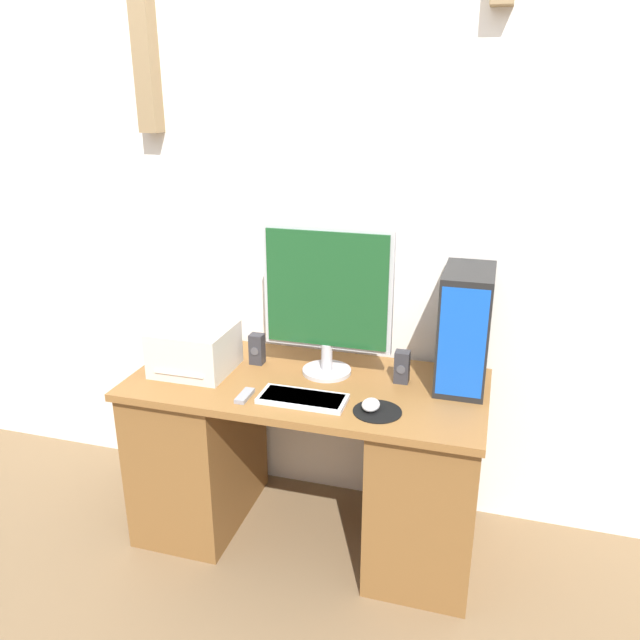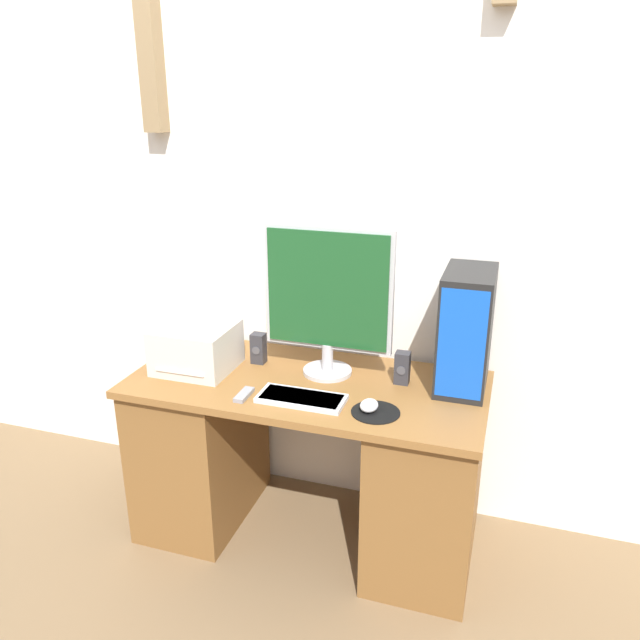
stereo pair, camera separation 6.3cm
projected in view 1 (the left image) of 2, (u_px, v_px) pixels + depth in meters
The scene contains 12 objects.
ground_plane at pixel (283, 585), 2.41m from camera, with size 12.00×12.00×0.00m, color brown.
wall_back at pixel (333, 204), 2.58m from camera, with size 6.40×0.13×2.71m.
desk at pixel (307, 457), 2.58m from camera, with size 1.40×0.65×0.72m.
monitor at pixel (327, 295), 2.42m from camera, with size 0.51×0.20×0.60m.
keyboard at pixel (303, 398), 2.30m from camera, with size 0.32×0.14×0.02m.
mousepad at pixel (377, 411), 2.22m from camera, with size 0.18×0.18×0.00m.
mouse at pixel (371, 405), 2.22m from camera, with size 0.06×0.09×0.04m.
computer_tower at pixel (465, 329), 2.36m from camera, with size 0.18×0.33×0.46m.
printer at pixel (195, 349), 2.53m from camera, with size 0.30×0.29×0.19m.
speaker_left at pixel (257, 349), 2.60m from camera, with size 0.06×0.05×0.13m.
speaker_right at pixel (402, 367), 2.43m from camera, with size 0.06×0.05×0.13m.
remote_control at pixel (245, 396), 2.32m from camera, with size 0.04×0.11×0.02m.
Camera 1 is at (0.67, -1.80, 1.79)m, focal length 35.00 mm.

